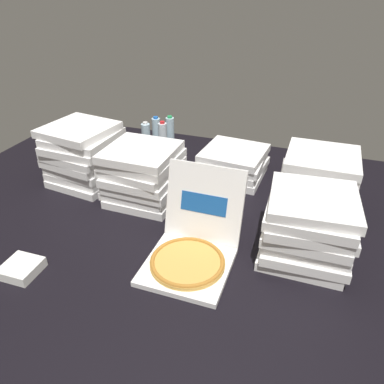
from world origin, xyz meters
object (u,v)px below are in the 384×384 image
(pizza_stack_right_mid, at_px, (143,174))
(napkin_pile, at_px, (21,268))
(open_pizza_box, at_px, (192,246))
(pizza_stack_left_far, at_px, (317,180))
(pizza_stack_left_near, at_px, (84,155))
(water_bottle_1, at_px, (163,137))
(water_bottle_3, at_px, (170,132))
(water_bottle_2, at_px, (146,138))
(pizza_stack_left_mid, at_px, (308,227))
(pizza_stack_right_near, at_px, (234,163))
(water_bottle_0, at_px, (156,132))

(pizza_stack_right_mid, height_order, napkin_pile, pizza_stack_right_mid)
(open_pizza_box, xyz_separation_m, pizza_stack_left_far, (0.51, 0.70, 0.09))
(pizza_stack_right_mid, relative_size, pizza_stack_left_near, 0.94)
(pizza_stack_right_mid, relative_size, water_bottle_1, 1.77)
(pizza_stack_left_far, distance_m, water_bottle_3, 1.25)
(open_pizza_box, distance_m, water_bottle_2, 1.28)
(pizza_stack_left_mid, bearing_deg, pizza_stack_left_near, 168.29)
(open_pizza_box, distance_m, water_bottle_3, 1.37)
(water_bottle_1, relative_size, water_bottle_3, 1.00)
(pizza_stack_left_far, xyz_separation_m, pizza_stack_left_near, (-1.42, -0.19, 0.02))
(pizza_stack_right_near, height_order, water_bottle_0, water_bottle_0)
(napkin_pile, bearing_deg, pizza_stack_left_far, 40.58)
(pizza_stack_right_mid, xyz_separation_m, pizza_stack_left_mid, (0.96, -0.22, 0.00))
(water_bottle_2, bearing_deg, pizza_stack_right_near, -11.86)
(pizza_stack_right_mid, height_order, pizza_stack_left_far, same)
(pizza_stack_left_near, distance_m, water_bottle_0, 0.70)
(pizza_stack_right_mid, xyz_separation_m, pizza_stack_left_far, (0.97, 0.26, 0.00))
(pizza_stack_left_near, relative_size, water_bottle_3, 1.88)
(pizza_stack_left_near, distance_m, napkin_pile, 0.89)
(water_bottle_0, bearing_deg, pizza_stack_left_far, -21.47)
(pizza_stack_right_near, xyz_separation_m, napkin_pile, (-0.69, -1.24, -0.07))
(pizza_stack_left_mid, relative_size, water_bottle_2, 1.78)
(pizza_stack_left_far, bearing_deg, pizza_stack_left_near, -172.37)
(open_pizza_box, bearing_deg, pizza_stack_left_near, 151.00)
(pizza_stack_left_far, bearing_deg, pizza_stack_right_mid, -164.83)
(water_bottle_3, bearing_deg, pizza_stack_right_mid, -78.75)
(pizza_stack_right_mid, xyz_separation_m, water_bottle_3, (-0.16, 0.79, -0.05))
(pizza_stack_right_near, height_order, pizza_stack_left_mid, pizza_stack_left_mid)
(pizza_stack_left_far, relative_size, water_bottle_3, 1.75)
(open_pizza_box, height_order, pizza_stack_right_mid, open_pizza_box)
(pizza_stack_left_mid, relative_size, water_bottle_3, 1.78)
(water_bottle_1, xyz_separation_m, water_bottle_2, (-0.11, -0.05, 0.00))
(pizza_stack_right_near, relative_size, water_bottle_2, 1.77)
(pizza_stack_left_near, xyz_separation_m, water_bottle_1, (0.29, 0.59, -0.07))
(open_pizza_box, xyz_separation_m, water_bottle_1, (-0.62, 1.10, 0.04))
(water_bottle_1, height_order, water_bottle_2, same)
(water_bottle_0, distance_m, water_bottle_2, 0.14)
(pizza_stack_left_mid, relative_size, napkin_pile, 2.71)
(water_bottle_3, bearing_deg, pizza_stack_right_near, -29.28)
(water_bottle_2, relative_size, water_bottle_3, 1.00)
(water_bottle_2, bearing_deg, water_bottle_1, 25.41)
(water_bottle_1, height_order, water_bottle_3, same)
(open_pizza_box, relative_size, pizza_stack_right_near, 1.17)
(pizza_stack_right_mid, xyz_separation_m, water_bottle_2, (-0.28, 0.61, -0.05))
(water_bottle_0, distance_m, water_bottle_1, 0.12)
(pizza_stack_left_mid, relative_size, water_bottle_0, 1.78)
(open_pizza_box, relative_size, water_bottle_0, 2.06)
(pizza_stack_right_mid, distance_m, pizza_stack_left_far, 1.01)
(pizza_stack_right_near, xyz_separation_m, pizza_stack_left_far, (0.53, -0.20, 0.07))
(open_pizza_box, distance_m, pizza_stack_right_near, 0.89)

